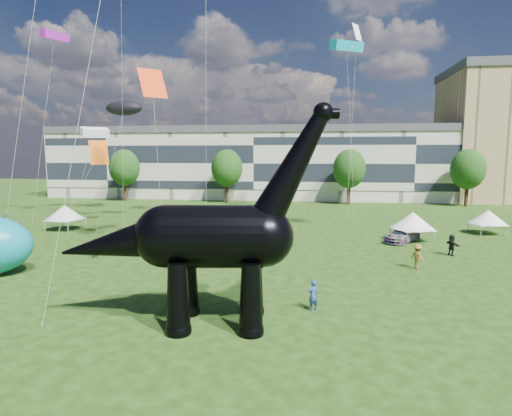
# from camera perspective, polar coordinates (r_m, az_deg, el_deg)

# --- Properties ---
(ground) EXTENTS (220.00, 220.00, 0.00)m
(ground) POSITION_cam_1_polar(r_m,az_deg,el_deg) (19.12, -0.55, -18.23)
(ground) COLOR #16330C
(ground) RESTS_ON ground
(terrace_row) EXTENTS (78.00, 11.00, 12.00)m
(terrace_row) POSITION_cam_1_polar(r_m,az_deg,el_deg) (79.80, 0.24, 5.69)
(terrace_row) COLOR beige
(terrace_row) RESTS_ON ground
(tree_far_left) EXTENTS (5.20, 5.20, 9.44)m
(tree_far_left) POSITION_cam_1_polar(r_m,az_deg,el_deg) (77.27, -17.16, 5.54)
(tree_far_left) COLOR #382314
(tree_far_left) RESTS_ON ground
(tree_mid_left) EXTENTS (5.20, 5.20, 9.44)m
(tree_mid_left) POSITION_cam_1_polar(r_m,az_deg,el_deg) (71.59, -3.91, 5.73)
(tree_mid_left) COLOR #382314
(tree_mid_left) RESTS_ON ground
(tree_mid_right) EXTENTS (5.20, 5.20, 9.44)m
(tree_mid_right) POSITION_cam_1_polar(r_m,az_deg,el_deg) (70.31, 12.34, 5.55)
(tree_mid_right) COLOR #382314
(tree_mid_right) RESTS_ON ground
(tree_far_right) EXTENTS (5.20, 5.20, 9.44)m
(tree_far_right) POSITION_cam_1_polar(r_m,az_deg,el_deg) (73.93, 26.44, 5.03)
(tree_far_right) COLOR #382314
(tree_far_right) RESTS_ON ground
(dinosaur_sculpture) EXTENTS (13.47, 4.08, 10.97)m
(dinosaur_sculpture) POSITION_cam_1_polar(r_m,az_deg,el_deg) (20.53, -6.90, -4.28)
(dinosaur_sculpture) COLOR black
(dinosaur_sculpture) RESTS_ON ground
(car_silver) EXTENTS (3.37, 4.18, 1.34)m
(car_silver) POSITION_cam_1_polar(r_m,az_deg,el_deg) (46.50, -11.48, -2.22)
(car_silver) COLOR #AEAFB3
(car_silver) RESTS_ON ground
(car_grey) EXTENTS (4.77, 2.05, 1.53)m
(car_grey) POSITION_cam_1_polar(r_m,az_deg,el_deg) (37.45, -5.83, -4.25)
(car_grey) COLOR gray
(car_grey) RESTS_ON ground
(car_white) EXTENTS (5.50, 3.31, 1.43)m
(car_white) POSITION_cam_1_polar(r_m,az_deg,el_deg) (42.54, -5.65, -2.93)
(car_white) COLOR white
(car_white) RESTS_ON ground
(car_dark) EXTENTS (4.24, 4.82, 1.34)m
(car_dark) POSITION_cam_1_polar(r_m,az_deg,el_deg) (42.29, 18.96, -3.41)
(car_dark) COLOR #595960
(car_dark) RESTS_ON ground
(gazebo_near) EXTENTS (5.04, 5.04, 2.74)m
(gazebo_near) POSITION_cam_1_polar(r_m,az_deg,el_deg) (42.99, 20.16, -1.60)
(gazebo_near) COLOR white
(gazebo_near) RESTS_ON ground
(gazebo_far) EXTENTS (4.01, 4.01, 2.48)m
(gazebo_far) POSITION_cam_1_polar(r_m,az_deg,el_deg) (49.94, 28.53, -1.07)
(gazebo_far) COLOR white
(gazebo_far) RESTS_ON ground
(gazebo_left) EXTENTS (4.28, 4.28, 2.70)m
(gazebo_left) POSITION_cam_1_polar(r_m,az_deg,el_deg) (50.60, -24.15, -0.55)
(gazebo_left) COLOR silver
(gazebo_left) RESTS_ON ground
(visitors) EXTENTS (55.62, 28.32, 1.87)m
(visitors) POSITION_cam_1_polar(r_m,az_deg,el_deg) (35.48, -2.59, -4.70)
(visitors) COLOR #336E2C
(visitors) RESTS_ON ground
(kites) EXTENTS (62.30, 38.44, 31.31)m
(kites) POSITION_cam_1_polar(r_m,az_deg,el_deg) (45.95, -4.69, 19.59)
(kites) COLOR red
(kites) RESTS_ON ground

